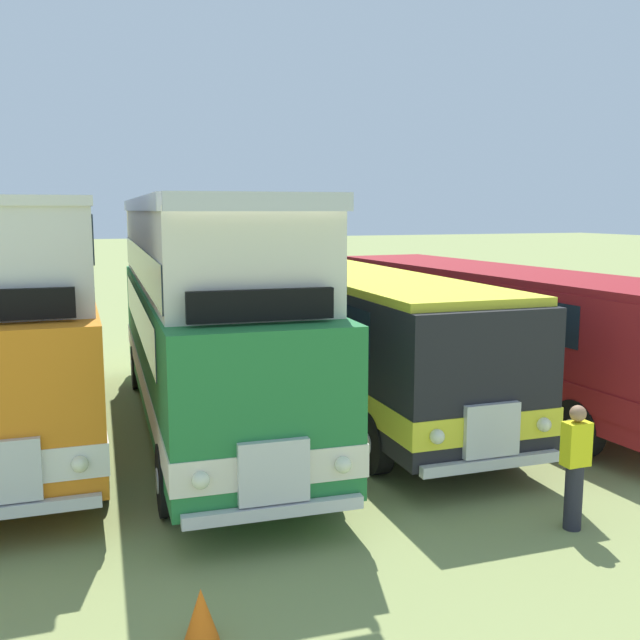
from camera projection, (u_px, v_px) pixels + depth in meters
The scene contains 6 objects.
bus_sixth_in_row at pixel (22, 309), 13.46m from camera, with size 2.81×10.08×4.49m.
bus_seventh_in_row at pixel (205, 310), 14.13m from camera, with size 3.18×11.43×4.52m.
bus_eighth_in_row at pixel (350, 327), 15.90m from camera, with size 2.84×11.61×2.99m.
bus_ninth_in_row at pixel (492, 322), 16.54m from camera, with size 3.17×11.48×2.99m.
cone_mid_row at pixel (201, 615), 7.24m from camera, with size 0.36×0.36×0.56m, color orange.
marshal_person at pixel (575, 466), 9.71m from camera, with size 0.36×0.24×1.73m.
Camera 1 is at (3.89, -14.07, 4.29)m, focal length 40.59 mm.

